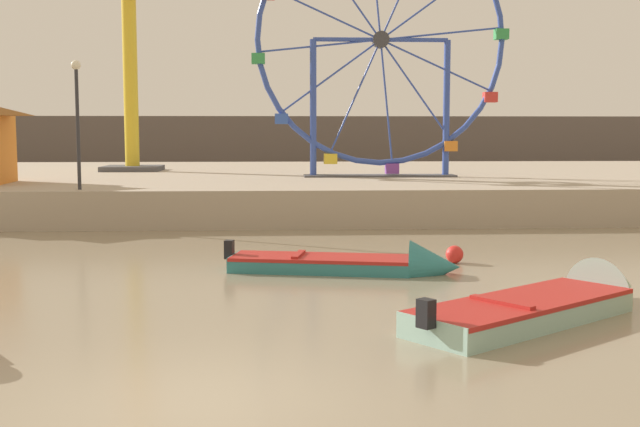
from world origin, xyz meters
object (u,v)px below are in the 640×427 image
(motorboat_teal_painted, at_px, (366,264))
(drop_tower_yellow_tower, at_px, (129,26))
(mooring_buoy_orange, at_px, (455,254))
(promenade_lamp_near, at_px, (77,106))
(ferris_wheel_blue_frame, at_px, (381,45))
(motorboat_seafoam, at_px, (563,301))

(motorboat_teal_painted, distance_m, drop_tower_yellow_tower, 25.13)
(motorboat_teal_painted, xyz_separation_m, mooring_buoy_orange, (2.33, 1.18, 0.03))
(promenade_lamp_near, bearing_deg, ferris_wheel_blue_frame, 32.70)
(promenade_lamp_near, bearing_deg, drop_tower_yellow_tower, 92.41)
(mooring_buoy_orange, bearing_deg, motorboat_seafoam, -82.36)
(motorboat_teal_painted, relative_size, drop_tower_yellow_tower, 0.37)
(promenade_lamp_near, distance_m, mooring_buoy_orange, 14.06)
(motorboat_teal_painted, relative_size, promenade_lamp_near, 1.29)
(drop_tower_yellow_tower, bearing_deg, promenade_lamp_near, -87.59)
(motorboat_teal_painted, height_order, drop_tower_yellow_tower, drop_tower_yellow_tower)
(motorboat_seafoam, relative_size, motorboat_teal_painted, 1.00)
(ferris_wheel_blue_frame, relative_size, drop_tower_yellow_tower, 0.74)
(promenade_lamp_near, height_order, mooring_buoy_orange, promenade_lamp_near)
(motorboat_teal_painted, distance_m, promenade_lamp_near, 13.10)
(motorboat_seafoam, distance_m, ferris_wheel_blue_frame, 21.50)
(motorboat_seafoam, bearing_deg, motorboat_teal_painted, 88.63)
(motorboat_seafoam, distance_m, motorboat_teal_painted, 5.30)
(ferris_wheel_blue_frame, bearing_deg, motorboat_teal_painted, -98.36)
(motorboat_seafoam, height_order, ferris_wheel_blue_frame, ferris_wheel_blue_frame)
(ferris_wheel_blue_frame, bearing_deg, drop_tower_yellow_tower, 153.49)
(ferris_wheel_blue_frame, xyz_separation_m, drop_tower_yellow_tower, (-11.61, 5.79, 1.46))
(motorboat_seafoam, height_order, mooring_buoy_orange, motorboat_seafoam)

